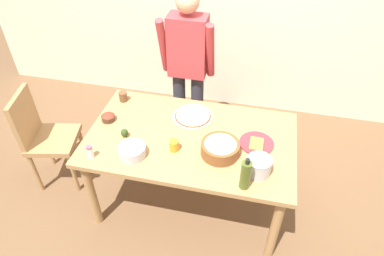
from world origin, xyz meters
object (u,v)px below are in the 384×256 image
object	(u,v)px
salt_shaker	(90,152)
cup_small_brown	(123,97)
pizza_raw_on_board	(193,116)
avocado	(125,133)
small_sauce_bowl	(108,117)
dining_table	(191,146)
chair_wooden_left	(43,134)
mixing_bowl_steel	(132,151)
cup_orange	(174,145)
popcorn_bowl	(220,148)
olive_oil_bottle	(246,175)
steel_pot	(259,166)
person_cook	(188,65)
plate_with_slice	(256,143)

from	to	relation	value
salt_shaker	cup_small_brown	bearing A→B (deg)	92.26
pizza_raw_on_board	avocado	bearing A→B (deg)	-143.11
small_sauce_bowl	dining_table	bearing A→B (deg)	-4.36
dining_table	chair_wooden_left	distance (m)	1.33
mixing_bowl_steel	dining_table	bearing A→B (deg)	37.49
dining_table	cup_orange	size ratio (longest dim) A/B	18.82
chair_wooden_left	avocado	world-z (taller)	chair_wooden_left
mixing_bowl_steel	cup_orange	xyz separation A→B (m)	(0.28, 0.12, 0.00)
mixing_bowl_steel	salt_shaker	bearing A→B (deg)	-162.79
dining_table	popcorn_bowl	bearing A→B (deg)	-27.29
small_sauce_bowl	chair_wooden_left	bearing A→B (deg)	-173.80
pizza_raw_on_board	olive_oil_bottle	world-z (taller)	olive_oil_bottle
steel_pot	mixing_bowl_steel	bearing A→B (deg)	-178.00
person_cook	steel_pot	bearing A→B (deg)	-53.98
cup_orange	cup_small_brown	xyz separation A→B (m)	(-0.59, 0.50, 0.00)
popcorn_bowl	olive_oil_bottle	size ratio (longest dim) A/B	1.09
cup_small_brown	dining_table	bearing A→B (deg)	-26.29
chair_wooden_left	olive_oil_bottle	bearing A→B (deg)	-12.14
plate_with_slice	salt_shaker	bearing A→B (deg)	-160.71
person_cook	small_sauce_bowl	world-z (taller)	person_cook
steel_pot	person_cook	bearing A→B (deg)	126.02
mixing_bowl_steel	steel_pot	xyz separation A→B (m)	(0.90, 0.03, 0.03)
cup_small_brown	avocado	distance (m)	0.48
person_cook	mixing_bowl_steel	world-z (taller)	person_cook
popcorn_bowl	salt_shaker	bearing A→B (deg)	-164.97
pizza_raw_on_board	small_sauce_bowl	world-z (taller)	small_sauce_bowl
dining_table	steel_pot	bearing A→B (deg)	-25.23
small_sauce_bowl	olive_oil_bottle	bearing A→B (deg)	-21.26
person_cook	dining_table	bearing A→B (deg)	-75.27
plate_with_slice	small_sauce_bowl	world-z (taller)	small_sauce_bowl
small_sauce_bowl	mixing_bowl_steel	bearing A→B (deg)	-45.57
popcorn_bowl	salt_shaker	size ratio (longest dim) A/B	2.64
chair_wooden_left	salt_shaker	distance (m)	0.81
cup_small_brown	avocado	xyz separation A→B (m)	(0.18, -0.44, -0.01)
avocado	mixing_bowl_steel	bearing A→B (deg)	-54.73
pizza_raw_on_board	plate_with_slice	xyz separation A→B (m)	(0.54, -0.21, -0.00)
person_cook	olive_oil_bottle	bearing A→B (deg)	-60.42
person_cook	cup_small_brown	bearing A→B (deg)	-138.81
person_cook	steel_pot	size ratio (longest dim) A/B	9.34
pizza_raw_on_board	dining_table	bearing A→B (deg)	-81.48
olive_oil_bottle	cup_orange	distance (m)	0.59
dining_table	avocado	xyz separation A→B (m)	(-0.50, -0.10, 0.13)
plate_with_slice	avocado	xyz separation A→B (m)	(-1.00, -0.14, 0.03)
mixing_bowl_steel	person_cook	bearing A→B (deg)	80.69
small_sauce_bowl	steel_pot	xyz separation A→B (m)	(1.23, -0.31, 0.04)
plate_with_slice	cup_orange	xyz separation A→B (m)	(-0.59, -0.19, 0.03)
popcorn_bowl	cup_small_brown	bearing A→B (deg)	153.44
cup_small_brown	salt_shaker	xyz separation A→B (m)	(0.03, -0.71, 0.01)
chair_wooden_left	avocado	bearing A→B (deg)	-6.20
dining_table	olive_oil_bottle	bearing A→B (deg)	-41.02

